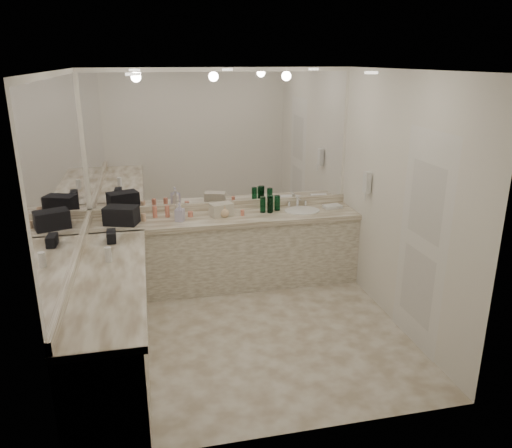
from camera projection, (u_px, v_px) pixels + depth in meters
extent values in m
plane|color=beige|center=(247.00, 333.00, 5.16)|extent=(3.20, 3.20, 0.00)
plane|color=white|center=(245.00, 70.00, 4.34)|extent=(3.20, 3.20, 0.00)
cube|color=silver|center=(222.00, 178.00, 6.14)|extent=(3.20, 0.02, 2.60)
cube|color=silver|center=(69.00, 224.00, 4.42)|extent=(0.02, 3.00, 2.60)
cube|color=silver|center=(400.00, 203.00, 5.08)|extent=(0.02, 3.00, 2.60)
cube|color=silver|center=(227.00, 253.00, 6.14)|extent=(3.20, 0.60, 0.84)
cube|color=beige|center=(227.00, 218.00, 5.98)|extent=(3.20, 0.64, 0.06)
cube|color=silver|center=(112.00, 325.00, 4.48)|extent=(0.60, 2.40, 0.84)
cube|color=beige|center=(108.00, 279.00, 4.34)|extent=(0.64, 2.42, 0.06)
cube|color=beige|center=(223.00, 205.00, 6.23)|extent=(3.20, 0.04, 0.10)
cube|color=beige|center=(76.00, 261.00, 4.53)|extent=(0.04, 3.00, 0.10)
cube|color=white|center=(221.00, 139.00, 5.97)|extent=(3.12, 0.01, 1.55)
cube|color=white|center=(64.00, 172.00, 4.27)|extent=(0.01, 2.92, 1.55)
cylinder|color=white|center=(302.00, 211.00, 6.18)|extent=(0.44, 0.44, 0.03)
cube|color=silver|center=(297.00, 201.00, 6.35)|extent=(0.24, 0.16, 0.14)
cube|color=white|center=(367.00, 182.00, 5.70)|extent=(0.06, 0.10, 0.24)
cube|color=white|center=(422.00, 243.00, 4.69)|extent=(0.02, 0.82, 2.10)
cube|color=black|center=(121.00, 215.00, 5.66)|extent=(0.42, 0.33, 0.21)
cube|color=black|center=(111.00, 237.00, 5.13)|extent=(0.10, 0.20, 0.11)
cube|color=beige|center=(221.00, 209.00, 5.97)|extent=(0.30, 0.23, 0.15)
cube|color=white|center=(332.00, 207.00, 6.29)|extent=(0.24, 0.18, 0.04)
cylinder|color=white|center=(108.00, 254.00, 4.61)|extent=(0.06, 0.06, 0.14)
imported|color=silver|center=(178.00, 208.00, 5.89)|extent=(0.11, 0.11, 0.22)
imported|color=silver|center=(180.00, 212.00, 5.76)|extent=(0.13, 0.13, 0.22)
imported|color=#DDB98C|center=(224.00, 211.00, 5.92)|extent=(0.14, 0.14, 0.15)
cylinder|color=#0A4520|center=(277.00, 203.00, 6.18)|extent=(0.07, 0.07, 0.19)
cylinder|color=#0A4520|center=(263.00, 205.00, 6.09)|extent=(0.07, 0.07, 0.20)
cylinder|color=#0A4520|center=(270.00, 205.00, 6.08)|extent=(0.07, 0.07, 0.19)
cylinder|color=#0A4520|center=(270.00, 204.00, 6.11)|extent=(0.07, 0.07, 0.21)
cylinder|color=#E57F66|center=(167.00, 211.00, 5.92)|extent=(0.05, 0.05, 0.14)
cylinder|color=#E57F66|center=(155.00, 212.00, 5.91)|extent=(0.05, 0.05, 0.14)
cylinder|color=#E57F66|center=(242.00, 213.00, 5.98)|extent=(0.05, 0.05, 0.07)
cylinder|color=#E0B28C|center=(144.00, 217.00, 5.78)|extent=(0.06, 0.06, 0.09)
cylinder|color=#E57F66|center=(190.00, 214.00, 5.94)|extent=(0.06, 0.06, 0.06)
cylinder|color=silver|center=(123.00, 219.00, 5.70)|extent=(0.05, 0.05, 0.10)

